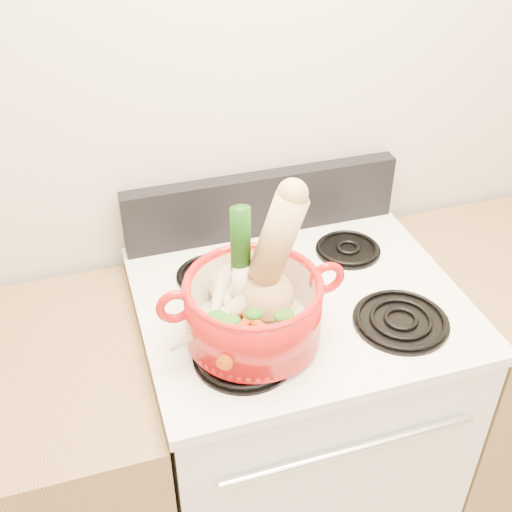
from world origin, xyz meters
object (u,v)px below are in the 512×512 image
object	(u,v)px
squash	(268,259)
leek	(241,259)
stove_body	(293,427)
dutch_oven	(253,310)

from	to	relation	value
squash	leek	bearing A→B (deg)	159.57
stove_body	dutch_oven	distance (m)	0.61
stove_body	leek	xyz separation A→B (m)	(-0.17, -0.06, 0.68)
stove_body	dutch_oven	size ratio (longest dim) A/B	3.10
stove_body	dutch_oven	xyz separation A→B (m)	(-0.15, -0.11, 0.58)
squash	leek	size ratio (longest dim) A/B	1.07
leek	squash	bearing A→B (deg)	-26.35
stove_body	squash	distance (m)	0.71
stove_body	dutch_oven	world-z (taller)	dutch_oven
stove_body	leek	size ratio (longest dim) A/B	3.22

